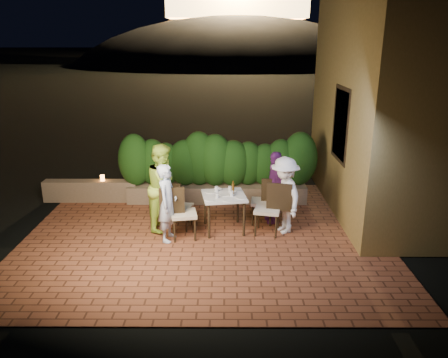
{
  "coord_description": "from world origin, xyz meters",
  "views": [
    {
      "loc": [
        0.41,
        -7.47,
        3.69
      ],
      "look_at": [
        0.37,
        0.74,
        1.05
      ],
      "focal_mm": 35.0,
      "sensor_mm": 36.0,
      "label": 1
    }
  ],
  "objects_px": {
    "diner_purple": "(275,187)",
    "parapet_lamp": "(102,178)",
    "beer_bottle": "(233,187)",
    "chair_left_front": "(184,213)",
    "diner_blue": "(168,203)",
    "bowl": "(218,189)",
    "chair_right_front": "(267,208)",
    "diner_green": "(164,187)",
    "diner_white": "(284,195)",
    "dining_table": "(224,213)",
    "chair_left_back": "(180,206)",
    "chair_right_back": "(262,201)"
  },
  "relations": [
    {
      "from": "chair_left_back",
      "to": "parapet_lamp",
      "type": "height_order",
      "value": "chair_left_back"
    },
    {
      "from": "diner_white",
      "to": "chair_left_front",
      "type": "bearing_deg",
      "value": -101.49
    },
    {
      "from": "beer_bottle",
      "to": "chair_right_back",
      "type": "relative_size",
      "value": 0.28
    },
    {
      "from": "beer_bottle",
      "to": "chair_right_back",
      "type": "bearing_deg",
      "value": 27.72
    },
    {
      "from": "chair_right_back",
      "to": "diner_green",
      "type": "distance_m",
      "value": 2.05
    },
    {
      "from": "beer_bottle",
      "to": "diner_white",
      "type": "relative_size",
      "value": 0.18
    },
    {
      "from": "bowl",
      "to": "chair_right_back",
      "type": "xyz_separation_m",
      "value": [
        0.91,
        0.11,
        -0.29
      ]
    },
    {
      "from": "chair_left_back",
      "to": "parapet_lamp",
      "type": "xyz_separation_m",
      "value": [
        -1.99,
        1.55,
        0.1
      ]
    },
    {
      "from": "beer_bottle",
      "to": "diner_white",
      "type": "distance_m",
      "value": 1.02
    },
    {
      "from": "chair_right_back",
      "to": "parapet_lamp",
      "type": "distance_m",
      "value": 3.88
    },
    {
      "from": "beer_bottle",
      "to": "diner_green",
      "type": "distance_m",
      "value": 1.38
    },
    {
      "from": "beer_bottle",
      "to": "diner_purple",
      "type": "height_order",
      "value": "diner_purple"
    },
    {
      "from": "chair_left_front",
      "to": "diner_purple",
      "type": "distance_m",
      "value": 2.02
    },
    {
      "from": "bowl",
      "to": "dining_table",
      "type": "bearing_deg",
      "value": -65.89
    },
    {
      "from": "beer_bottle",
      "to": "chair_left_front",
      "type": "bearing_deg",
      "value": -156.0
    },
    {
      "from": "beer_bottle",
      "to": "diner_blue",
      "type": "relative_size",
      "value": 0.18
    },
    {
      "from": "beer_bottle",
      "to": "chair_right_front",
      "type": "relative_size",
      "value": 0.26
    },
    {
      "from": "diner_blue",
      "to": "beer_bottle",
      "type": "bearing_deg",
      "value": -55.83
    },
    {
      "from": "chair_left_front",
      "to": "chair_right_front",
      "type": "distance_m",
      "value": 1.64
    },
    {
      "from": "diner_purple",
      "to": "dining_table",
      "type": "bearing_deg",
      "value": -74.19
    },
    {
      "from": "diner_purple",
      "to": "parapet_lamp",
      "type": "bearing_deg",
      "value": -114.6
    },
    {
      "from": "diner_white",
      "to": "parapet_lamp",
      "type": "distance_m",
      "value": 4.41
    },
    {
      "from": "diner_purple",
      "to": "diner_green",
      "type": "bearing_deg",
      "value": -89.07
    },
    {
      "from": "dining_table",
      "to": "chair_right_front",
      "type": "relative_size",
      "value": 0.79
    },
    {
      "from": "diner_green",
      "to": "chair_left_back",
      "type": "bearing_deg",
      "value": -82.21
    },
    {
      "from": "chair_left_back",
      "to": "diner_white",
      "type": "height_order",
      "value": "diner_white"
    },
    {
      "from": "beer_bottle",
      "to": "bowl",
      "type": "bearing_deg",
      "value": 145.44
    },
    {
      "from": "beer_bottle",
      "to": "bowl",
      "type": "relative_size",
      "value": 1.79
    },
    {
      "from": "chair_right_back",
      "to": "diner_white",
      "type": "xyz_separation_m",
      "value": [
        0.4,
        -0.45,
        0.29
      ]
    },
    {
      "from": "chair_right_front",
      "to": "chair_right_back",
      "type": "bearing_deg",
      "value": -70.93
    },
    {
      "from": "bowl",
      "to": "diner_purple",
      "type": "relative_size",
      "value": 0.1
    },
    {
      "from": "chair_left_front",
      "to": "chair_left_back",
      "type": "bearing_deg",
      "value": 94.0
    },
    {
      "from": "dining_table",
      "to": "bowl",
      "type": "height_order",
      "value": "bowl"
    },
    {
      "from": "chair_left_back",
      "to": "beer_bottle",
      "type": "bearing_deg",
      "value": 11.95
    },
    {
      "from": "diner_blue",
      "to": "parapet_lamp",
      "type": "height_order",
      "value": "diner_blue"
    },
    {
      "from": "chair_left_front",
      "to": "diner_blue",
      "type": "height_order",
      "value": "diner_blue"
    },
    {
      "from": "chair_right_front",
      "to": "parapet_lamp",
      "type": "relative_size",
      "value": 7.51
    },
    {
      "from": "beer_bottle",
      "to": "parapet_lamp",
      "type": "xyz_separation_m",
      "value": [
        -3.05,
        1.59,
        -0.32
      ]
    },
    {
      "from": "diner_blue",
      "to": "diner_green",
      "type": "distance_m",
      "value": 0.59
    },
    {
      "from": "chair_right_back",
      "to": "diner_green",
      "type": "xyz_separation_m",
      "value": [
        -1.99,
        -0.27,
        0.39
      ]
    },
    {
      "from": "diner_blue",
      "to": "diner_purple",
      "type": "xyz_separation_m",
      "value": [
        2.12,
        0.9,
        0.01
      ]
    },
    {
      "from": "dining_table",
      "to": "chair_right_front",
      "type": "height_order",
      "value": "chair_right_front"
    },
    {
      "from": "diner_blue",
      "to": "diner_green",
      "type": "xyz_separation_m",
      "value": [
        -0.14,
        0.56,
        0.12
      ]
    },
    {
      "from": "chair_right_front",
      "to": "diner_blue",
      "type": "xyz_separation_m",
      "value": [
        -1.91,
        -0.3,
        0.23
      ]
    },
    {
      "from": "dining_table",
      "to": "parapet_lamp",
      "type": "relative_size",
      "value": 5.92
    },
    {
      "from": "dining_table",
      "to": "diner_purple",
      "type": "height_order",
      "value": "diner_purple"
    },
    {
      "from": "chair_right_front",
      "to": "diner_blue",
      "type": "height_order",
      "value": "diner_blue"
    },
    {
      "from": "chair_right_front",
      "to": "diner_white",
      "type": "bearing_deg",
      "value": -153.16
    },
    {
      "from": "dining_table",
      "to": "parapet_lamp",
      "type": "xyz_separation_m",
      "value": [
        -2.87,
        1.66,
        0.2
      ]
    },
    {
      "from": "bowl",
      "to": "diner_green",
      "type": "relative_size",
      "value": 0.09
    }
  ]
}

